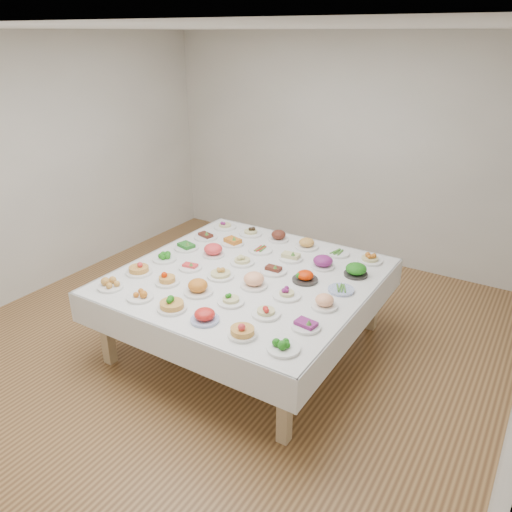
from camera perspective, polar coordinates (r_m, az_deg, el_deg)
The scene contains 38 objects.
room_envelope at distance 4.33m, azimuth -3.05°, elevation 11.67°, with size 5.02×5.02×2.81m.
display_table at distance 4.58m, azimuth -1.00°, elevation -2.89°, with size 2.20×2.20×0.75m.
dish_0 at distance 4.47m, azimuth -16.33°, elevation -3.01°, with size 0.22×0.22×0.10m.
dish_1 at distance 4.25m, azimuth -13.14°, elevation -4.26°, with size 0.22×0.22×0.09m.
dish_2 at distance 4.02m, azimuth -9.63°, elevation -5.16°, with size 0.24×0.24×0.15m.
dish_3 at distance 3.84m, azimuth -5.89°, elevation -6.63°, with size 0.22×0.22×0.13m.
dish_4 at distance 3.64m, azimuth -1.57°, elevation -8.26°, with size 0.21×0.21×0.14m.
dish_5 at distance 3.51m, azimuth 3.15°, elevation -10.07°, with size 0.24×0.24×0.10m.
dish_6 at distance 4.67m, azimuth -13.28°, elevation -1.19°, with size 0.24×0.24×0.14m.
dish_7 at distance 4.44m, azimuth -10.14°, elevation -2.52°, with size 0.21×0.21×0.12m.
dish_8 at distance 4.23m, azimuth -6.66°, elevation -3.39°, with size 0.25×0.25×0.15m.
dish_9 at distance 4.07m, azimuth -2.90°, elevation -4.77°, with size 0.22×0.22×0.11m.
dish_10 at distance 3.89m, azimuth 1.15°, elevation -6.03°, with size 0.23×0.23×0.13m.
dish_11 at distance 3.77m, azimuth 5.74°, elevation -7.62°, with size 0.22×0.22×0.10m.
dish_12 at distance 4.90m, azimuth -10.44°, elevation -0.02°, with size 0.23×0.23×0.10m.
dish_13 at distance 4.69m, azimuth -7.53°, elevation -1.10°, with size 0.22×0.22×0.09m.
dish_14 at distance 4.49m, azimuth -4.08°, elevation -1.69°, with size 0.25×0.25×0.13m.
dish_15 at distance 4.31m, azimuth -0.24°, elevation -2.69°, with size 0.24×0.24×0.15m.
dish_16 at distance 4.16m, azimuth 3.54°, elevation -4.08°, with size 0.23×0.23×0.11m.
dish_17 at distance 4.04m, azimuth 7.83°, elevation -5.10°, with size 0.21×0.21×0.12m.
dish_18 at distance 5.11m, azimuth -7.98°, elevation 1.33°, with size 0.24×0.24×0.11m.
dish_19 at distance 4.92m, azimuth -4.91°, elevation 0.70°, with size 0.23×0.23×0.13m.
dish_20 at distance 4.74m, azimuth -1.60°, elevation -0.26°, with size 0.23×0.23×0.12m.
dish_21 at distance 4.58m, azimuth 2.01°, elevation -1.47°, with size 0.24×0.24×0.09m.
dish_22 at distance 4.43m, azimuth 5.64°, elevation -2.17°, with size 0.23×0.23×0.13m.
dish_23 at distance 4.32m, azimuth 9.70°, elevation -3.77°, with size 0.22×0.22×0.05m.
dish_24 at distance 5.36m, azimuth -5.77°, elevation 2.44°, with size 0.24×0.24×0.10m.
dish_25 at distance 5.18m, azimuth -2.68°, elevation 1.78°, with size 0.23×0.23×0.11m.
dish_26 at distance 5.02m, azimuth 0.50°, elevation 0.73°, with size 0.24×0.24×0.05m.
dish_27 at distance 4.84m, azimuth 4.00°, elevation 0.08°, with size 0.23×0.23×0.10m.
dish_28 at distance 4.71m, azimuth 7.66°, elevation -0.62°, with size 0.22×0.22×0.13m.
dish_29 at distance 4.60m, azimuth 11.37°, elevation -1.51°, with size 0.23×0.23×0.13m.
dish_30 at distance 5.63m, azimuth -3.57°, elevation 3.71°, with size 0.25×0.25×0.12m.
dish_31 at distance 5.42m, azimuth -0.61°, elevation 3.05°, with size 0.25×0.25×0.13m.
dish_32 at distance 5.27m, azimuth 2.59°, elevation 2.29°, with size 0.21×0.21×0.12m.
dish_33 at distance 5.11m, azimuth 5.81°, elevation 1.61°, with size 0.24×0.24×0.14m.
dish_34 at distance 5.01m, azimuth 9.30°, elevation 0.37°, with size 0.23×0.23×0.05m.
dish_35 at distance 4.89m, azimuth 12.92°, elevation 0.05°, with size 0.24×0.24×0.14m.
Camera 1 is at (2.44, -3.45, 2.77)m, focal length 35.00 mm.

